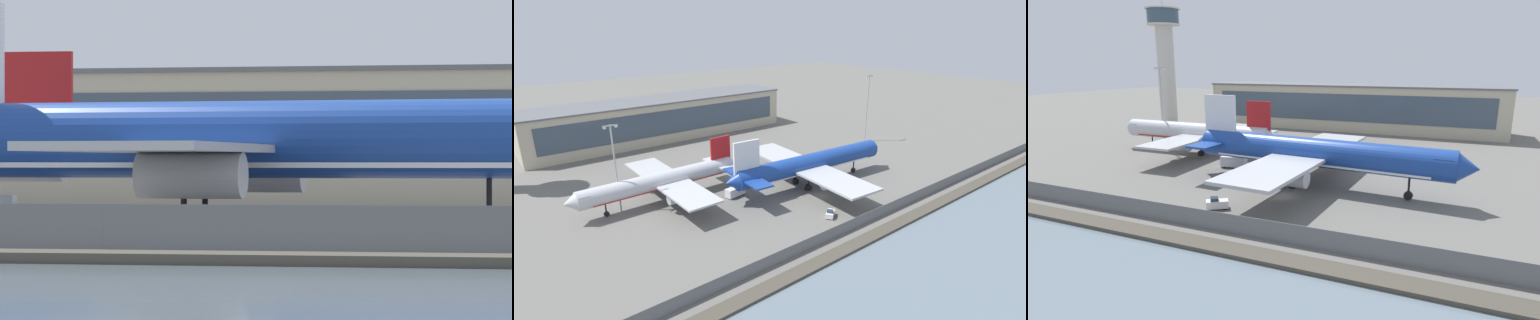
# 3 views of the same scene
# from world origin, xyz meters

# --- Properties ---
(ground_plane) EXTENTS (500.00, 500.00, 0.00)m
(ground_plane) POSITION_xyz_m (0.00, 0.00, 0.00)
(ground_plane) COLOR #66635E
(shoreline_seawall) EXTENTS (320.00, 3.00, 0.50)m
(shoreline_seawall) POSITION_xyz_m (0.00, -20.50, 0.25)
(shoreline_seawall) COLOR #474238
(shoreline_seawall) RESTS_ON ground
(perimeter_fence) EXTENTS (280.00, 0.10, 2.55)m
(perimeter_fence) POSITION_xyz_m (0.00, -16.00, 1.28)
(perimeter_fence) COLOR slate
(perimeter_fence) RESTS_ON ground
(cargo_jet_blue) EXTENTS (50.92, 43.57, 15.29)m
(cargo_jet_blue) POSITION_xyz_m (2.29, 7.09, 5.84)
(cargo_jet_blue) COLOR #193D93
(cargo_jet_blue) RESTS_ON ground
(passenger_jet_silver) EXTENTS (42.91, 36.38, 13.05)m
(passenger_jet_silver) POSITION_xyz_m (-31.44, 21.80, 4.98)
(passenger_jet_silver) COLOR silver
(passenger_jet_silver) RESTS_ON ground
(baggage_tug) EXTENTS (3.55, 3.11, 1.80)m
(baggage_tug) POSITION_xyz_m (-6.79, -9.19, 0.81)
(baggage_tug) COLOR white
(baggage_tug) RESTS_ON ground
(ops_van) EXTENTS (5.46, 2.88, 2.48)m
(ops_van) POSITION_xyz_m (-16.99, 13.11, 1.28)
(ops_van) COLOR white
(ops_van) RESTS_ON ground
(control_tower) EXTENTS (11.56, 11.56, 41.59)m
(control_tower) POSITION_xyz_m (-68.98, 58.00, 23.78)
(control_tower) COLOR beige
(control_tower) RESTS_ON ground
(terminal_building) EXTENTS (94.37, 19.31, 14.44)m
(terminal_building) POSITION_xyz_m (-8.06, 74.54, 7.23)
(terminal_building) COLOR #BCB299
(terminal_building) RESTS_ON ground
(apron_light_mast_apron_west) EXTENTS (3.20, 0.40, 20.24)m
(apron_light_mast_apron_west) POSITION_xyz_m (-41.88, 22.19, 11.39)
(apron_light_mast_apron_west) COLOR #A8A8AD
(apron_light_mast_apron_west) RESTS_ON ground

